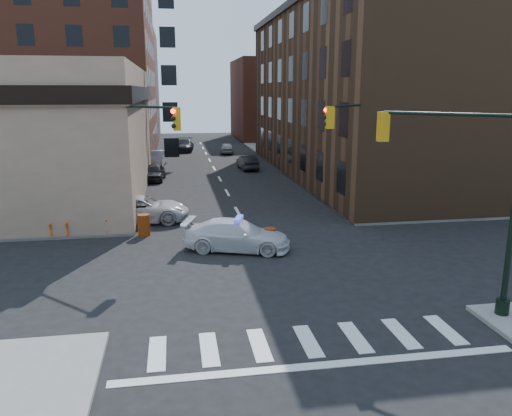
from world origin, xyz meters
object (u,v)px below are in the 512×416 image
object	(u,v)px
parked_car_wfar	(157,158)
barrel_bank	(144,225)
pickup	(141,209)
barricade_nw_a	(116,224)
parked_car_wnear	(154,172)
pedestrian_a	(109,211)
police_car	(237,235)
barrel_road	(270,238)
pedestrian_b	(14,217)
parked_car_enear	(248,162)

from	to	relation	value
parked_car_wfar	barrel_bank	bearing A→B (deg)	-84.11
pickup	barricade_nw_a	bearing A→B (deg)	157.81
parked_car_wnear	pedestrian_a	bearing A→B (deg)	-92.49
police_car	barrel_road	xyz separation A→B (m)	(1.62, 0.08, -0.24)
barrel_bank	pedestrian_a	bearing A→B (deg)	137.61
police_car	pedestrian_a	size ratio (longest dim) A/B	3.06
pedestrian_b	barrel_bank	distance (m)	6.82
pedestrian_b	parked_car_wnear	bearing A→B (deg)	70.85
parked_car_enear	barricade_nw_a	world-z (taller)	parked_car_enear
parked_car_wnear	barrel_road	distance (m)	20.66
parked_car_wnear	barrel_road	size ratio (longest dim) A/B	4.11
parked_car_wnear	pedestrian_b	xyz separation A→B (m)	(-6.68, -15.30, 0.27)
parked_car_enear	barrel_bank	distance (m)	22.97
parked_car_wfar	parked_car_enear	world-z (taller)	parked_car_wfar
barrel_bank	parked_car_wfar	bearing A→B (deg)	90.00
police_car	parked_car_wfar	distance (m)	29.05
pickup	parked_car_enear	bearing A→B (deg)	-24.08
police_car	barricade_nw_a	distance (m)	6.89
pedestrian_a	barrel_road	xyz separation A→B (m)	(8.04, -4.91, -0.48)
parked_car_wfar	pedestrian_a	bearing A→B (deg)	-88.78
police_car	parked_car_wfar	world-z (taller)	police_car
police_car	barrel_bank	xyz separation A→B (m)	(-4.49, 3.22, -0.17)
parked_car_enear	barrel_road	xyz separation A→B (m)	(-2.53, -24.43, -0.19)
parked_car_wfar	parked_car_enear	size ratio (longest dim) A/B	1.07
parked_car_wfar	pedestrian_a	size ratio (longest dim) A/B	2.68
parked_car_wfar	pedestrian_b	xyz separation A→B (m)	(-6.68, -24.19, 0.23)
pedestrian_a	police_car	bearing A→B (deg)	-42.28
police_car	parked_car_wnear	bearing A→B (deg)	29.87
parked_car_enear	pedestrian_b	world-z (taller)	pedestrian_b
pickup	pedestrian_b	bearing A→B (deg)	105.47
parked_car_wnear	pedestrian_b	distance (m)	16.70
pedestrian_a	barricade_nw_a	xyz separation A→B (m)	(0.50, -1.47, -0.37)
police_car	pedestrian_b	size ratio (longest dim) A/B	3.11
police_car	pedestrian_b	world-z (taller)	pedestrian_b
pickup	parked_car_enear	size ratio (longest dim) A/B	1.33
barrel_road	barricade_nw_a	xyz separation A→B (m)	(-7.54, 3.44, 0.11)
parked_car_wfar	barrel_bank	world-z (taller)	parked_car_wfar
pedestrian_b	parked_car_enear	bearing A→B (deg)	57.00
police_car	parked_car_enear	xyz separation A→B (m)	(4.14, 24.51, -0.05)
police_car	barricade_nw_a	world-z (taller)	police_car
pickup	barrel_bank	xyz separation A→B (m)	(0.30, -2.84, -0.20)
pedestrian_a	parked_car_wfar	bearing A→B (deg)	80.86
barrel_road	pedestrian_b	bearing A→B (deg)	160.89
pedestrian_a	pedestrian_b	world-z (taller)	pedestrian_a
pickup	barrel_bank	distance (m)	2.87
parked_car_enear	pedestrian_a	size ratio (longest dim) A/B	2.51
parked_car_enear	pedestrian_b	bearing A→B (deg)	48.51
pickup	barricade_nw_a	size ratio (longest dim) A/B	4.54
barrel_bank	barricade_nw_a	size ratio (longest dim) A/B	0.93
parked_car_enear	barrel_bank	world-z (taller)	parked_car_enear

